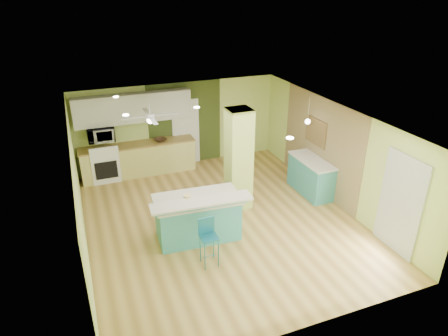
{
  "coord_description": "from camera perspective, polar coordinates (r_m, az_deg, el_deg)",
  "views": [
    {
      "loc": [
        -2.82,
        -7.47,
        5.09
      ],
      "look_at": [
        0.24,
        0.4,
        1.14
      ],
      "focal_mm": 32.0,
      "sensor_mm": 36.0,
      "label": 1
    }
  ],
  "objects": [
    {
      "name": "wall_right",
      "position": [
        10.22,
        15.47,
        2.04
      ],
      "size": [
        0.01,
        7.0,
        2.5
      ],
      "primitive_type": "cube",
      "color": "#CAE178",
      "rests_on": "floor"
    },
    {
      "name": "wall_front",
      "position": [
        6.19,
        11.43,
        -13.83
      ],
      "size": [
        6.0,
        0.01,
        2.5
      ],
      "primitive_type": "cube",
      "color": "#CAE178",
      "rests_on": "floor"
    },
    {
      "name": "wood_panel",
      "position": [
        10.65,
        13.54,
        3.22
      ],
      "size": [
        0.02,
        3.4,
        2.5
      ],
      "primitive_type": "cube",
      "color": "olive",
      "rests_on": "floor"
    },
    {
      "name": "fruit_bowl",
      "position": [
        11.59,
        -9.06,
        3.99
      ],
      "size": [
        0.41,
        0.41,
        0.08
      ],
      "primitive_type": "imported",
      "rotation": [
        0.0,
        0.0,
        0.23
      ],
      "color": "#392517",
      "rests_on": "kitchen_run"
    },
    {
      "name": "stove",
      "position": [
        11.63,
        -16.64,
        0.5
      ],
      "size": [
        0.76,
        0.66,
        1.08
      ],
      "color": "white",
      "rests_on": "floor"
    },
    {
      "name": "floor",
      "position": [
        9.47,
        -0.48,
        -7.49
      ],
      "size": [
        6.0,
        7.0,
        0.01
      ],
      "primitive_type": "cube",
      "color": "olive",
      "rests_on": "ground"
    },
    {
      "name": "olive_accent",
      "position": [
        11.99,
        -5.56,
        6.28
      ],
      "size": [
        2.2,
        0.02,
        2.5
      ],
      "primitive_type": "cube",
      "color": "#3B491D",
      "rests_on": "floor"
    },
    {
      "name": "column",
      "position": [
        9.5,
        2.09,
        1.21
      ],
      "size": [
        0.55,
        0.55,
        2.5
      ],
      "primitive_type": "cube",
      "color": "#B0C25A",
      "rests_on": "floor"
    },
    {
      "name": "interior_door",
      "position": [
        12.05,
        -5.47,
        5.11
      ],
      "size": [
        0.82,
        0.05,
        2.0
      ],
      "primitive_type": "cube",
      "color": "white",
      "rests_on": "floor"
    },
    {
      "name": "pendant_lamp",
      "position": [
        10.38,
        11.87,
        6.53
      ],
      "size": [
        0.14,
        0.14,
        0.69
      ],
      "color": "white",
      "rests_on": "ceiling"
    },
    {
      "name": "upper_cabinets",
      "position": [
        11.33,
        -12.84,
        8.36
      ],
      "size": [
        3.2,
        0.34,
        0.8
      ],
      "primitive_type": "cube",
      "color": "silver",
      "rests_on": "wall_back"
    },
    {
      "name": "wall_back",
      "position": [
        11.96,
        -6.51,
        6.18
      ],
      "size": [
        6.0,
        0.01,
        2.5
      ],
      "primitive_type": "cube",
      "color": "#CAE178",
      "rests_on": "floor"
    },
    {
      "name": "kitchen_run",
      "position": [
        11.72,
        -12.06,
        1.28
      ],
      "size": [
        3.25,
        0.63,
        0.94
      ],
      "color": "#D3CB6E",
      "rests_on": "floor"
    },
    {
      "name": "canister",
      "position": [
        8.23,
        -5.25,
        -4.42
      ],
      "size": [
        0.16,
        0.16,
        0.18
      ],
      "primitive_type": "cylinder",
      "color": "gold",
      "rests_on": "peninsula"
    },
    {
      "name": "wall_left",
      "position": [
        8.4,
        -20.1,
        -3.81
      ],
      "size": [
        0.01,
        7.0,
        2.5
      ],
      "primitive_type": "cube",
      "color": "#CAE178",
      "rests_on": "floor"
    },
    {
      "name": "ceiling_fan",
      "position": [
        10.08,
        -10.53,
        7.26
      ],
      "size": [
        1.41,
        1.41,
        0.61
      ],
      "color": "silver",
      "rests_on": "ceiling"
    },
    {
      "name": "peninsula",
      "position": [
        8.64,
        -3.74,
        -6.96
      ],
      "size": [
        2.1,
        1.22,
        1.11
      ],
      "rotation": [
        0.0,
        0.0,
        -0.06
      ],
      "color": "teal",
      "rests_on": "floor"
    },
    {
      "name": "side_counter",
      "position": [
        10.69,
        12.31,
        -1.13
      ],
      "size": [
        0.62,
        1.47,
        0.94
      ],
      "color": "teal",
      "rests_on": "floor"
    },
    {
      "name": "wall_decor",
      "position": [
        10.69,
        13.0,
        5.07
      ],
      "size": [
        0.03,
        0.9,
        0.7
      ],
      "primitive_type": "cube",
      "color": "brown",
      "rests_on": "wood_panel"
    },
    {
      "name": "microwave",
      "position": [
        11.32,
        -17.19,
        4.62
      ],
      "size": [
        0.7,
        0.48,
        0.39
      ],
      "primitive_type": "imported",
      "color": "white",
      "rests_on": "wall_back"
    },
    {
      "name": "french_door",
      "position": [
        8.75,
        23.85,
        -4.79
      ],
      "size": [
        0.04,
        1.08,
        2.1
      ],
      "primitive_type": "cube",
      "color": "silver",
      "rests_on": "floor"
    },
    {
      "name": "ceiling",
      "position": [
        8.39,
        -0.54,
        7.12
      ],
      "size": [
        6.0,
        7.0,
        0.01
      ],
      "primitive_type": "cube",
      "color": "white",
      "rests_on": "wall_back"
    },
    {
      "name": "bar_stool",
      "position": [
        7.82,
        -2.32,
        -9.42
      ],
      "size": [
        0.33,
        0.33,
        1.0
      ],
      "rotation": [
        0.0,
        0.0,
        0.01
      ],
      "color": "#1D6B85",
      "rests_on": "floor"
    }
  ]
}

